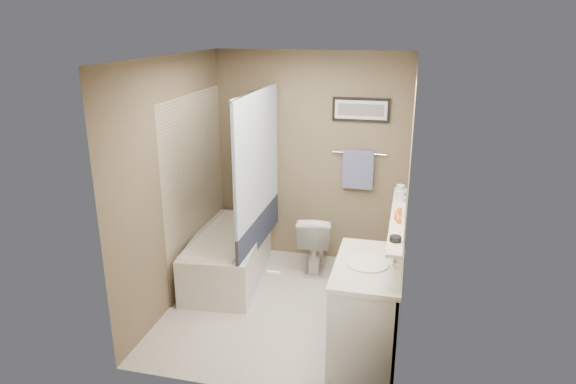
% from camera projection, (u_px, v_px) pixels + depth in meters
% --- Properties ---
extents(ground, '(2.50, 2.50, 0.00)m').
position_uv_depth(ground, '(284.00, 307.00, 5.08)').
color(ground, beige).
rests_on(ground, ground).
extents(ceiling, '(2.20, 2.50, 0.04)m').
position_uv_depth(ceiling, '(284.00, 59.00, 4.33)').
color(ceiling, silver).
rests_on(ceiling, wall_back).
extents(wall_back, '(2.20, 0.04, 2.40)m').
position_uv_depth(wall_back, '(310.00, 159.00, 5.84)').
color(wall_back, brown).
rests_on(wall_back, ground).
extents(wall_front, '(2.20, 0.04, 2.40)m').
position_uv_depth(wall_front, '(242.00, 246.00, 3.57)').
color(wall_front, brown).
rests_on(wall_front, ground).
extents(wall_left, '(0.04, 2.50, 2.40)m').
position_uv_depth(wall_left, '(176.00, 184.00, 4.94)').
color(wall_left, brown).
rests_on(wall_left, ground).
extents(wall_right, '(0.04, 2.50, 2.40)m').
position_uv_depth(wall_right, '(404.00, 201.00, 4.46)').
color(wall_right, brown).
rests_on(wall_right, ground).
extents(tile_surround, '(0.02, 1.55, 2.00)m').
position_uv_depth(tile_surround, '(196.00, 188.00, 5.47)').
color(tile_surround, '#C0AE91').
rests_on(tile_surround, wall_left).
extents(curtain_rod, '(0.02, 1.55, 0.02)m').
position_uv_depth(curtain_rod, '(256.00, 90.00, 4.98)').
color(curtain_rod, silver).
rests_on(curtain_rod, wall_left).
extents(curtain_upper, '(0.03, 1.45, 1.28)m').
position_uv_depth(curtain_upper, '(258.00, 155.00, 5.19)').
color(curtain_upper, white).
rests_on(curtain_upper, curtain_rod).
extents(curtain_lower, '(0.03, 1.45, 0.36)m').
position_uv_depth(curtain_lower, '(259.00, 230.00, 5.45)').
color(curtain_lower, '#232C42').
rests_on(curtain_lower, curtain_rod).
extents(mirror, '(0.02, 1.60, 1.00)m').
position_uv_depth(mirror, '(409.00, 159.00, 4.19)').
color(mirror, silver).
rests_on(mirror, wall_right).
extents(shelf, '(0.12, 1.60, 0.03)m').
position_uv_depth(shelf, '(398.00, 217.00, 4.36)').
color(shelf, silver).
rests_on(shelf, wall_right).
extents(towel_bar, '(0.60, 0.02, 0.02)m').
position_uv_depth(towel_bar, '(359.00, 153.00, 5.67)').
color(towel_bar, silver).
rests_on(towel_bar, wall_back).
extents(towel, '(0.34, 0.05, 0.44)m').
position_uv_depth(towel, '(358.00, 169.00, 5.71)').
color(towel, '#8994C8').
rests_on(towel, towel_bar).
extents(art_frame, '(0.62, 0.02, 0.26)m').
position_uv_depth(art_frame, '(361.00, 110.00, 5.53)').
color(art_frame, black).
rests_on(art_frame, wall_back).
extents(art_mat, '(0.56, 0.00, 0.20)m').
position_uv_depth(art_mat, '(361.00, 110.00, 5.52)').
color(art_mat, white).
rests_on(art_mat, art_frame).
extents(art_image, '(0.50, 0.00, 0.13)m').
position_uv_depth(art_image, '(361.00, 110.00, 5.52)').
color(art_image, '#595959').
rests_on(art_image, art_mat).
extents(door, '(0.80, 0.02, 2.00)m').
position_uv_depth(door, '(318.00, 281.00, 3.50)').
color(door, silver).
rests_on(door, wall_front).
extents(door_handle, '(0.10, 0.02, 0.02)m').
position_uv_depth(door_handle, '(274.00, 273.00, 3.62)').
color(door_handle, silver).
rests_on(door_handle, door).
extents(bathtub, '(0.85, 1.56, 0.50)m').
position_uv_depth(bathtub, '(229.00, 255.00, 5.62)').
color(bathtub, silver).
rests_on(bathtub, ground).
extents(tub_rim, '(0.56, 1.36, 0.02)m').
position_uv_depth(tub_rim, '(228.00, 234.00, 5.54)').
color(tub_rim, white).
rests_on(tub_rim, bathtub).
extents(toilet, '(0.43, 0.68, 0.66)m').
position_uv_depth(toilet, '(315.00, 241.00, 5.78)').
color(toilet, white).
rests_on(toilet, ground).
extents(vanity, '(0.55, 0.93, 0.80)m').
position_uv_depth(vanity, '(367.00, 312.00, 4.24)').
color(vanity, silver).
rests_on(vanity, ground).
extents(countertop, '(0.54, 0.96, 0.04)m').
position_uv_depth(countertop, '(369.00, 266.00, 4.11)').
color(countertop, beige).
rests_on(countertop, vanity).
extents(sink_basin, '(0.34, 0.34, 0.01)m').
position_uv_depth(sink_basin, '(368.00, 263.00, 4.10)').
color(sink_basin, silver).
rests_on(sink_basin, countertop).
extents(faucet_spout, '(0.02, 0.02, 0.10)m').
position_uv_depth(faucet_spout, '(393.00, 261.00, 4.04)').
color(faucet_spout, silver).
rests_on(faucet_spout, countertop).
extents(faucet_knob, '(0.05, 0.05, 0.05)m').
position_uv_depth(faucet_knob, '(394.00, 258.00, 4.14)').
color(faucet_knob, white).
rests_on(faucet_knob, countertop).
extents(candle_bowl_near, '(0.09, 0.09, 0.04)m').
position_uv_depth(candle_bowl_near, '(395.00, 239.00, 3.85)').
color(candle_bowl_near, black).
rests_on(candle_bowl_near, shelf).
extents(hair_brush_front, '(0.07, 0.22, 0.04)m').
position_uv_depth(hair_brush_front, '(398.00, 217.00, 4.28)').
color(hair_brush_front, orange).
rests_on(hair_brush_front, shelf).
extents(hair_brush_back, '(0.06, 0.22, 0.04)m').
position_uv_depth(hair_brush_back, '(398.00, 214.00, 4.34)').
color(hair_brush_back, '#C2441B').
rests_on(hair_brush_back, shelf).
extents(pink_comb, '(0.04, 0.16, 0.01)m').
position_uv_depth(pink_comb, '(398.00, 210.00, 4.48)').
color(pink_comb, '#FF9BBF').
rests_on(pink_comb, shelf).
extents(glass_jar, '(0.08, 0.08, 0.10)m').
position_uv_depth(glass_jar, '(400.00, 190.00, 4.86)').
color(glass_jar, silver).
rests_on(glass_jar, shelf).
extents(soap_bottle, '(0.07, 0.07, 0.14)m').
position_uv_depth(soap_bottle, '(400.00, 193.00, 4.71)').
color(soap_bottle, '#999999').
rests_on(soap_bottle, shelf).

